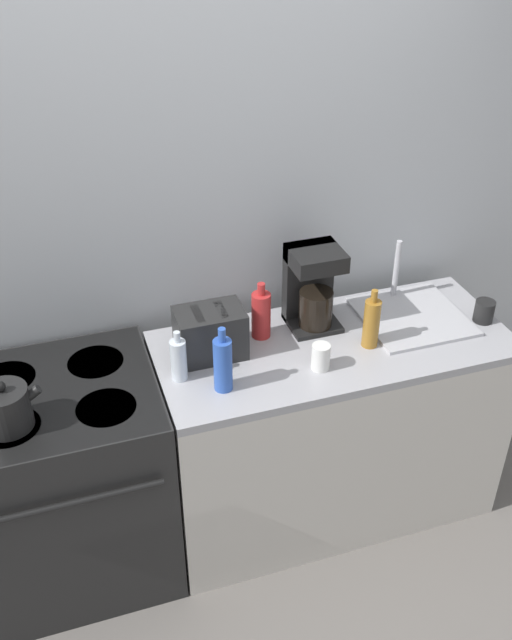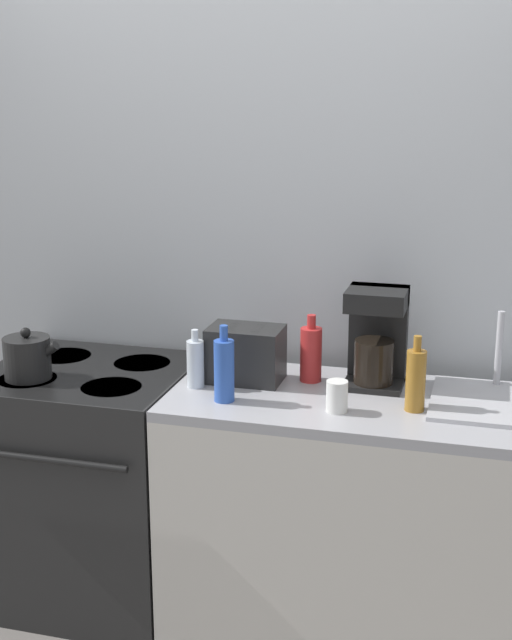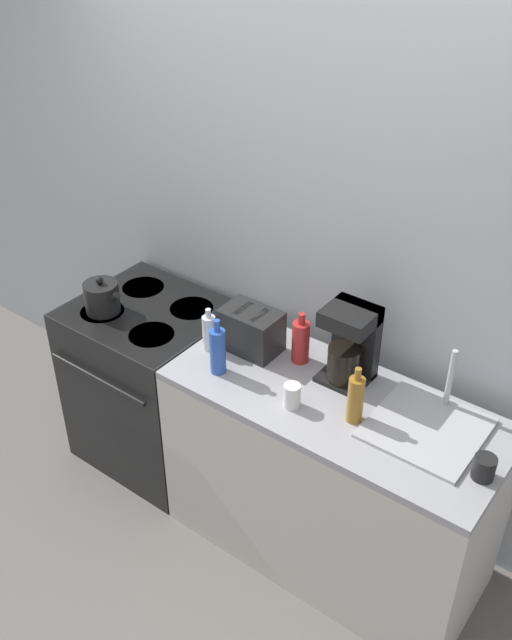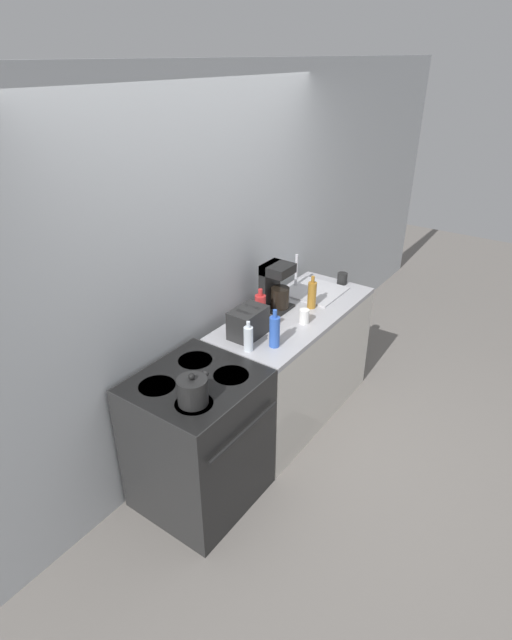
% 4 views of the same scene
% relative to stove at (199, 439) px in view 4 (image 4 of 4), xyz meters
% --- Properties ---
extents(ground_plane, '(12.00, 12.00, 0.00)m').
position_rel_stove_xyz_m(ground_plane, '(0.59, -0.34, -0.47)').
color(ground_plane, slate).
extents(wall_back, '(8.00, 0.05, 2.60)m').
position_rel_stove_xyz_m(wall_back, '(0.59, 0.39, 0.83)').
color(wall_back, silver).
rests_on(wall_back, ground_plane).
extents(stove, '(0.74, 0.72, 0.92)m').
position_rel_stove_xyz_m(stove, '(0.00, 0.00, 0.00)').
color(stove, black).
rests_on(stove, ground_plane).
extents(counter_block, '(1.44, 0.63, 0.92)m').
position_rel_stove_xyz_m(counter_block, '(1.10, -0.03, -0.01)').
color(counter_block, silver).
rests_on(counter_block, ground_plane).
extents(kettle, '(0.21, 0.17, 0.19)m').
position_rel_stove_xyz_m(kettle, '(-0.16, -0.14, 0.53)').
color(kettle, black).
rests_on(kettle, stove).
extents(toaster, '(0.26, 0.18, 0.20)m').
position_rel_stove_xyz_m(toaster, '(0.61, 0.05, 0.55)').
color(toaster, black).
rests_on(toaster, counter_block).
extents(coffee_maker, '(0.21, 0.20, 0.35)m').
position_rel_stove_xyz_m(coffee_maker, '(1.06, 0.14, 0.63)').
color(coffee_maker, black).
rests_on(coffee_maker, counter_block).
extents(sink_tray, '(0.43, 0.43, 0.28)m').
position_rel_stove_xyz_m(sink_tray, '(1.48, 0.04, 0.47)').
color(sink_tray, '#B7B7BC').
rests_on(sink_tray, counter_block).
extents(bottle_red, '(0.08, 0.08, 0.25)m').
position_rel_stove_xyz_m(bottle_red, '(0.83, 0.11, 0.55)').
color(bottle_red, '#B72828').
rests_on(bottle_red, counter_block).
extents(bottle_blue, '(0.07, 0.07, 0.27)m').
position_rel_stove_xyz_m(bottle_blue, '(0.60, -0.17, 0.56)').
color(bottle_blue, '#2D56B7').
rests_on(bottle_blue, counter_block).
extents(bottle_clear, '(0.06, 0.06, 0.21)m').
position_rel_stove_xyz_m(bottle_clear, '(0.46, -0.06, 0.54)').
color(bottle_clear, silver).
rests_on(bottle_clear, counter_block).
extents(bottle_amber, '(0.07, 0.07, 0.26)m').
position_rel_stove_xyz_m(bottle_amber, '(1.23, -0.09, 0.56)').
color(bottle_amber, '#9E6B23').
rests_on(bottle_amber, counter_block).
extents(cup_black, '(0.08, 0.08, 0.09)m').
position_rel_stove_xyz_m(cup_black, '(1.76, -0.08, 0.50)').
color(cup_black, black).
rests_on(cup_black, counter_block).
extents(cup_white, '(0.07, 0.07, 0.11)m').
position_rel_stove_xyz_m(cup_white, '(0.98, -0.17, 0.50)').
color(cup_white, white).
rests_on(cup_white, counter_block).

